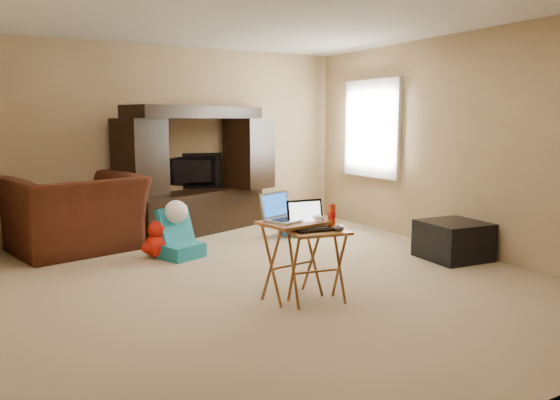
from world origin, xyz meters
TOP-DOWN VIEW (x-y plane):
  - floor at (0.00, 0.00)m, footprint 5.50×5.50m
  - ceiling at (0.00, 0.00)m, footprint 5.50×5.50m
  - wall_back at (0.00, 2.75)m, footprint 5.00×0.00m
  - wall_front at (0.00, -2.75)m, footprint 5.00×0.00m
  - wall_right at (2.50, 0.00)m, footprint 0.00×5.50m
  - window_pane at (2.48, 1.55)m, footprint 0.00×1.20m
  - window_frame at (2.46, 1.55)m, footprint 0.06×1.14m
  - entertainment_center at (0.24, 2.46)m, footprint 2.12×1.25m
  - television at (0.24, 2.66)m, footprint 0.87×0.26m
  - recliner at (-1.40, 2.12)m, footprint 1.60×1.47m
  - child_rocker at (-0.45, 1.24)m, footprint 0.57×0.60m
  - plush_toy at (-0.68, 1.37)m, footprint 0.38×0.32m
  - push_toy at (1.35, 1.63)m, footprint 0.57×0.45m
  - ottoman at (2.15, -0.29)m, footprint 0.69×0.69m
  - tray_table_left at (-0.09, -0.57)m, footprint 0.57×0.49m
  - tray_table_right at (0.03, -0.77)m, footprint 0.53×0.45m
  - laptop_left at (-0.12, -0.54)m, footprint 0.43×0.39m
  - laptop_right at (-0.01, -0.75)m, footprint 0.35×0.30m
  - mouse_left at (0.10, -0.64)m, footprint 0.11×0.15m
  - mouse_right at (0.16, -0.89)m, footprint 0.10×0.14m
  - water_bottle at (0.23, -0.69)m, footprint 0.06×0.06m

SIDE VIEW (x-z plane):
  - floor at x=0.00m, z-range 0.00..0.00m
  - push_toy at x=1.35m, z-range 0.00..0.40m
  - ottoman at x=2.15m, z-range 0.00..0.41m
  - plush_toy at x=-0.68m, z-range 0.00..0.42m
  - child_rocker at x=-0.45m, z-range 0.00..0.56m
  - tray_table_right at x=0.03m, z-range 0.00..0.62m
  - tray_table_left at x=-0.09m, z-range 0.00..0.67m
  - recliner at x=-1.40m, z-range 0.00..0.89m
  - mouse_right at x=0.16m, z-range 0.62..0.67m
  - mouse_left at x=0.10m, z-range 0.67..0.73m
  - water_bottle at x=0.23m, z-range 0.62..0.81m
  - laptop_right at x=-0.01m, z-range 0.62..0.86m
  - laptop_left at x=-0.12m, z-range 0.67..0.91m
  - television at x=0.24m, z-range 0.57..1.06m
  - entertainment_center at x=0.24m, z-range 0.00..1.70m
  - wall_back at x=0.00m, z-range -1.25..3.75m
  - wall_front at x=0.00m, z-range -1.25..3.75m
  - wall_right at x=2.50m, z-range -1.50..4.00m
  - window_pane at x=2.48m, z-range 0.80..2.00m
  - window_frame at x=2.46m, z-range 0.73..2.07m
  - ceiling at x=0.00m, z-range 2.50..2.50m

